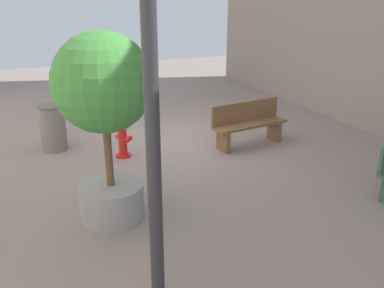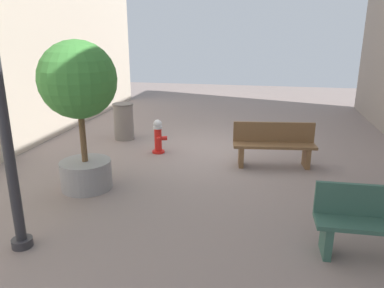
{
  "view_description": "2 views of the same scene",
  "coord_description": "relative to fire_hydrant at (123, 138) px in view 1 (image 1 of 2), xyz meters",
  "views": [
    {
      "loc": [
        2.99,
        8.15,
        3.13
      ],
      "look_at": [
        0.39,
        1.96,
        0.63
      ],
      "focal_mm": 37.59,
      "sensor_mm": 36.0,
      "label": 1
    },
    {
      "loc": [
        -1.18,
        8.74,
        2.84
      ],
      "look_at": [
        0.2,
        1.91,
        0.7
      ],
      "focal_mm": 34.5,
      "sensor_mm": 36.0,
      "label": 2
    }
  ],
  "objects": [
    {
      "name": "bench_near",
      "position": [
        -2.72,
        0.35,
        0.09
      ],
      "size": [
        1.81,
        0.67,
        0.95
      ],
      "color": "brown",
      "rests_on": "ground_plane"
    },
    {
      "name": "planter_tree",
      "position": [
        0.73,
        2.31,
        1.35
      ],
      "size": [
        1.37,
        1.37,
        2.72
      ],
      "color": "gray",
      "rests_on": "ground_plane"
    },
    {
      "name": "ground_plane",
      "position": [
        -1.31,
        -0.51,
        -0.41
      ],
      "size": [
        23.4,
        23.4,
        0.0
      ],
      "primitive_type": "plane",
      "color": "gray"
    },
    {
      "name": "fire_hydrant",
      "position": [
        0.0,
        0.0,
        0.0
      ],
      "size": [
        0.37,
        0.4,
        0.82
      ],
      "color": "red",
      "rests_on": "ground_plane"
    },
    {
      "name": "street_lamp",
      "position": [
        0.67,
        4.33,
        2.39
      ],
      "size": [
        0.36,
        0.36,
        4.58
      ],
      "color": "#2D2D33",
      "rests_on": "ground_plane"
    },
    {
      "name": "trash_bin",
      "position": [
        1.26,
        -0.97,
        0.08
      ],
      "size": [
        0.56,
        0.56,
        0.98
      ],
      "color": "slate",
      "rests_on": "ground_plane"
    }
  ]
}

